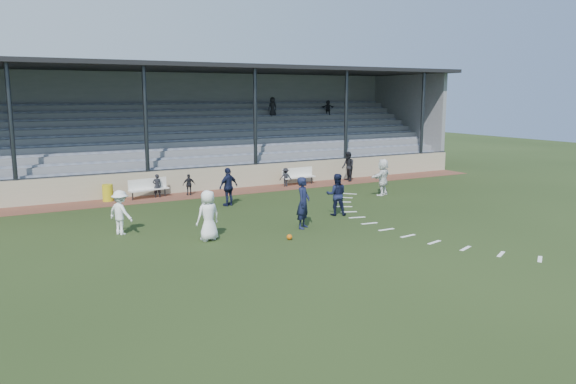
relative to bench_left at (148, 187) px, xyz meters
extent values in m
plane|color=#213114|center=(3.25, -10.76, -0.58)|extent=(90.00, 90.00, 0.00)
cube|color=brown|center=(3.25, -0.26, -0.57)|extent=(34.00, 2.00, 0.02)
cube|color=tan|center=(3.25, 0.79, 0.02)|extent=(34.00, 0.18, 1.20)
cube|color=white|center=(0.00, -0.12, -0.13)|extent=(2.04, 0.76, 0.06)
cube|color=white|center=(0.00, 0.10, 0.12)|extent=(1.98, 0.43, 0.54)
cylinder|color=#2B2E32|center=(-0.84, -0.28, -0.36)|extent=(0.06, 0.06, 0.40)
cylinder|color=#2B2E32|center=(0.84, 0.03, -0.36)|extent=(0.06, 0.06, 0.40)
cube|color=white|center=(8.47, -0.08, -0.13)|extent=(2.02, 0.52, 0.06)
cube|color=white|center=(8.47, 0.14, 0.12)|extent=(2.00, 0.18, 0.54)
cylinder|color=#2B2E32|center=(7.62, -0.13, -0.36)|extent=(0.06, 0.06, 0.40)
cylinder|color=#2B2E32|center=(9.32, -0.03, -0.36)|extent=(0.06, 0.06, 0.40)
cylinder|color=gold|center=(-1.91, 0.11, -0.16)|extent=(0.50, 0.50, 0.80)
sphere|color=#CB5D0B|center=(2.19, -10.30, -0.48)|extent=(0.20, 0.20, 0.20)
imported|color=white|center=(-0.31, -8.98, 0.30)|extent=(0.96, 0.73, 1.77)
imported|color=#121734|center=(3.49, -9.03, 0.40)|extent=(0.85, 0.82, 1.97)
imported|color=#121734|center=(5.89, -7.69, 0.30)|extent=(1.07, 0.99, 1.76)
imported|color=white|center=(-2.79, -6.67, 0.23)|extent=(1.05, 1.21, 1.63)
imported|color=#121734|center=(2.72, -3.62, 0.29)|extent=(1.11, 0.72, 1.75)
imported|color=white|center=(10.58, -4.84, 0.34)|extent=(1.77, 1.28, 1.85)
imported|color=black|center=(11.65, -0.27, 0.30)|extent=(0.82, 0.96, 1.72)
imported|color=black|center=(0.42, -0.07, 0.02)|extent=(0.45, 0.32, 1.16)
imported|color=black|center=(2.01, -0.23, -0.03)|extent=(0.66, 0.35, 1.07)
imported|color=black|center=(7.55, -0.21, -0.05)|extent=(0.76, 0.62, 1.03)
cube|color=gray|center=(3.25, 1.34, 0.02)|extent=(34.00, 0.80, 1.20)
cube|color=gray|center=(3.25, 1.44, 0.67)|extent=(33.00, 0.28, 0.10)
cube|color=gray|center=(3.25, 2.14, 0.22)|extent=(34.00, 0.80, 1.60)
cube|color=gray|center=(3.25, 2.24, 1.07)|extent=(33.00, 0.28, 0.10)
cube|color=gray|center=(3.25, 2.94, 0.42)|extent=(34.00, 0.80, 2.00)
cube|color=gray|center=(3.25, 3.04, 1.47)|extent=(33.00, 0.28, 0.10)
cube|color=gray|center=(3.25, 3.74, 0.62)|extent=(34.00, 0.80, 2.40)
cube|color=gray|center=(3.25, 3.84, 1.87)|extent=(33.00, 0.28, 0.10)
cube|color=gray|center=(3.25, 4.54, 0.82)|extent=(34.00, 0.80, 2.80)
cube|color=gray|center=(3.25, 4.64, 2.27)|extent=(33.00, 0.28, 0.10)
cube|color=gray|center=(3.25, 5.34, 1.02)|extent=(34.00, 0.80, 3.20)
cube|color=gray|center=(3.25, 5.44, 2.67)|extent=(33.00, 0.28, 0.10)
cube|color=gray|center=(3.25, 6.14, 1.22)|extent=(34.00, 0.80, 3.60)
cube|color=gray|center=(3.25, 6.24, 3.07)|extent=(33.00, 0.28, 0.10)
cube|color=gray|center=(3.25, 6.94, 1.42)|extent=(34.00, 0.80, 4.00)
cube|color=gray|center=(3.25, 7.04, 3.47)|extent=(33.00, 0.28, 0.10)
cube|color=gray|center=(3.25, 7.74, 1.62)|extent=(34.00, 0.80, 4.40)
cube|color=gray|center=(3.25, 7.84, 3.87)|extent=(33.00, 0.28, 0.10)
cube|color=gray|center=(3.25, 8.34, 2.62)|extent=(34.00, 0.40, 6.40)
cube|color=gray|center=(20.10, 4.74, 2.62)|extent=(0.30, 7.80, 6.40)
cube|color=black|center=(3.25, 4.44, 5.92)|extent=(34.60, 9.00, 0.22)
cylinder|color=#2B2E32|center=(-5.75, 0.89, 2.67)|extent=(0.20, 0.20, 6.50)
cylinder|color=#2B2E32|center=(0.25, 0.89, 2.67)|extent=(0.20, 0.20, 6.50)
cylinder|color=#2B2E32|center=(6.25, 0.89, 2.67)|extent=(0.20, 0.20, 6.50)
cylinder|color=#2B2E32|center=(12.25, 0.89, 2.67)|extent=(0.20, 0.20, 6.50)
cylinder|color=#2B2E32|center=(18.25, 0.89, 2.67)|extent=(0.20, 0.20, 6.50)
cylinder|color=#2B2E32|center=(3.25, 0.79, 0.67)|extent=(34.00, 0.05, 0.05)
imported|color=black|center=(10.05, 6.18, 3.64)|extent=(0.63, 0.43, 1.25)
imported|color=black|center=(14.39, 6.18, 3.53)|extent=(1.00, 0.59, 1.02)
cube|color=white|center=(9.37, -3.75, -0.58)|extent=(0.54, 0.61, 0.01)
cube|color=white|center=(8.55, -4.54, -0.58)|extent=(0.59, 0.56, 0.01)
cube|color=white|center=(7.82, -5.42, -0.58)|extent=(0.64, 0.51, 0.01)
cube|color=white|center=(7.22, -6.38, -0.58)|extent=(0.67, 0.44, 0.01)
cube|color=white|center=(6.74, -7.42, -0.58)|extent=(0.70, 0.37, 0.01)
cube|color=white|center=(6.39, -8.50, -0.58)|extent=(0.71, 0.29, 0.01)
cube|color=white|center=(6.17, -9.62, -0.58)|extent=(0.71, 0.21, 0.01)
cube|color=white|center=(6.10, -10.76, -0.58)|extent=(0.70, 0.12, 0.01)
cube|color=white|center=(6.17, -11.90, -0.58)|extent=(0.71, 0.21, 0.01)
cube|color=white|center=(6.39, -13.02, -0.58)|extent=(0.71, 0.29, 0.01)
cube|color=white|center=(6.74, -14.10, -0.58)|extent=(0.70, 0.37, 0.01)
cube|color=white|center=(7.22, -15.14, -0.58)|extent=(0.67, 0.44, 0.01)
cube|color=white|center=(7.82, -16.10, -0.58)|extent=(0.64, 0.51, 0.01)
camera|label=1|loc=(-7.07, -26.96, 4.44)|focal=35.00mm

